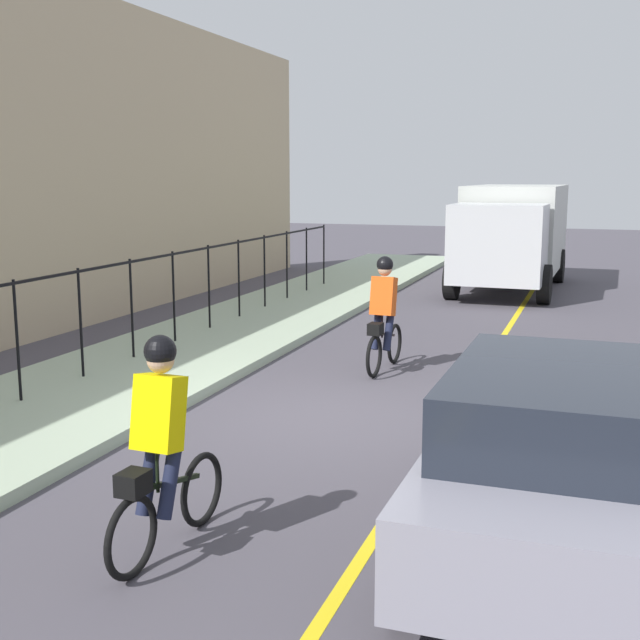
% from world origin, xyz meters
% --- Properties ---
extents(ground_plane, '(80.00, 80.00, 0.00)m').
position_xyz_m(ground_plane, '(0.00, 0.00, 0.00)').
color(ground_plane, '#49454E').
extents(lane_line_centre, '(36.00, 0.12, 0.01)m').
position_xyz_m(lane_line_centre, '(0.00, -1.60, 0.00)').
color(lane_line_centre, yellow).
rests_on(lane_line_centre, ground).
extents(sidewalk, '(40.00, 3.20, 0.15)m').
position_xyz_m(sidewalk, '(0.00, 3.40, 0.07)').
color(sidewalk, '#A1B297').
rests_on(sidewalk, ground).
extents(iron_fence, '(20.62, 0.04, 1.60)m').
position_xyz_m(iron_fence, '(1.00, 3.80, 1.28)').
color(iron_fence, black).
rests_on(iron_fence, sidewalk).
extents(cyclist_lead, '(1.71, 0.38, 1.83)m').
position_xyz_m(cyclist_lead, '(2.67, -0.13, 0.91)').
color(cyclist_lead, black).
rests_on(cyclist_lead, ground).
extents(cyclist_follow, '(1.71, 0.38, 1.83)m').
position_xyz_m(cyclist_follow, '(-4.06, -0.05, 0.91)').
color(cyclist_follow, black).
rests_on(cyclist_follow, ground).
extents(patrol_sedan, '(4.42, 1.95, 1.58)m').
position_xyz_m(patrol_sedan, '(-2.96, -3.03, 0.82)').
color(patrol_sedan, gray).
rests_on(patrol_sedan, ground).
extents(box_truck_background, '(6.76, 2.66, 2.78)m').
position_xyz_m(box_truck_background, '(13.07, -0.98, 1.55)').
color(box_truck_background, beige).
rests_on(box_truck_background, ground).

